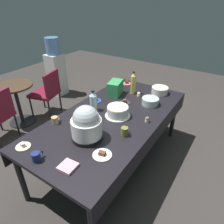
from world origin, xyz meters
The scene contains 25 objects.
ground centered at (0.00, 0.00, 0.00)m, with size 9.00×9.00×0.00m, color #383330.
potluck_table centered at (0.00, 0.00, 0.69)m, with size 2.20×1.10×0.75m.
frosted_layer_cake centered at (0.03, -0.06, 0.81)m, with size 0.30×0.30×0.13m.
slow_cooker centered at (-0.50, -0.03, 0.92)m, with size 0.32×0.32×0.37m.
glass_salad_bowl centered at (0.51, -0.26, 0.80)m, with size 0.22×0.22×0.09m, color #B2C6BC.
ceramic_snack_bowl centered at (0.90, -0.24, 0.80)m, with size 0.23×0.23×0.10m, color silver.
dessert_plate_white centered at (-0.62, -0.30, 0.76)m, with size 0.18×0.18×0.04m.
dessert_plate_charcoal centered at (0.36, 0.03, 0.76)m, with size 0.15×0.15×0.05m.
dessert_plate_cream centered at (-0.94, 0.40, 0.76)m, with size 0.14×0.14×0.05m.
dessert_plate_coral centered at (0.94, 0.33, 0.76)m, with size 0.14×0.14×0.05m.
dessert_plate_cobalt centered at (0.19, 0.39, 0.76)m, with size 0.16×0.16×0.05m.
cupcake_berry centered at (0.11, -0.41, 0.78)m, with size 0.05×0.05×0.07m.
cupcake_lemon centered at (0.64, -0.03, 0.78)m, with size 0.05×0.05×0.07m.
cupcake_mint centered at (-0.18, 0.20, 0.78)m, with size 0.05×0.05×0.07m.
soda_bottle_water centered at (-0.02, 0.26, 0.87)m, with size 0.09×0.09×0.27m.
soda_bottle_ginger_ale centered at (0.69, 0.09, 0.90)m, with size 0.07×0.07×0.33m.
coffee_mug_olive centered at (-0.25, -0.32, 0.80)m, with size 0.12×0.07×0.10m.
coffee_mug_navy centered at (-0.99, 0.14, 0.79)m, with size 0.12×0.08×0.09m.
coffee_mug_tan centered at (-0.49, 0.44, 0.79)m, with size 0.11×0.07×0.08m.
coffee_mug_red centered at (0.79, 0.44, 0.79)m, with size 0.12×0.08×0.08m.
soda_carton centered at (0.51, 0.28, 0.85)m, with size 0.26×0.16×0.20m, color #338C4C.
paper_napkin_stack centered at (-0.90, -0.15, 0.76)m, with size 0.14×0.14×0.02m, color pink.
maroon_chair_right centered at (0.42, 1.67, 0.49)m, with size 0.54×0.54×0.85m.
round_cafe_table centered at (-0.05, 1.90, 0.50)m, with size 0.60×0.60×0.72m.
water_cooler centered at (1.16, 2.23, 0.59)m, with size 0.32×0.32×1.24m.
Camera 1 is at (-1.73, -1.14, 2.03)m, focal length 32.60 mm.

